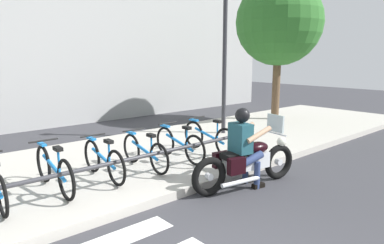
{
  "coord_description": "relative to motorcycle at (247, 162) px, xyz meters",
  "views": [
    {
      "loc": [
        -2.14,
        -2.12,
        2.32
      ],
      "look_at": [
        2.45,
        3.15,
        1.0
      ],
      "focal_mm": 32.16,
      "sensor_mm": 36.0,
      "label": 1
    }
  ],
  "objects": [
    {
      "name": "bicycle_6",
      "position": [
        0.69,
        1.7,
        0.04
      ],
      "size": [
        0.48,
        1.73,
        0.8
      ],
      "color": "black",
      "rests_on": "sidewalk"
    },
    {
      "name": "rider",
      "position": [
        -0.07,
        0.02,
        0.37
      ],
      "size": [
        0.69,
        0.61,
        1.46
      ],
      "color": "#1E4C59",
      "rests_on": "ground"
    },
    {
      "name": "bicycle_2",
      "position": [
        -2.82,
        1.7,
        0.04
      ],
      "size": [
        0.48,
        1.72,
        0.8
      ],
      "color": "black",
      "rests_on": "sidewalk"
    },
    {
      "name": "bicycle_3",
      "position": [
        -1.95,
        1.7,
        0.03
      ],
      "size": [
        0.48,
        1.59,
        0.77
      ],
      "color": "black",
      "rests_on": "sidewalk"
    },
    {
      "name": "tree_near_rack",
      "position": [
        5.55,
        3.36,
        3.0
      ],
      "size": [
        2.94,
        2.94,
        4.96
      ],
      "color": "brown",
      "rests_on": "ground"
    },
    {
      "name": "sidewalk",
      "position": [
        -2.5,
        2.56,
        -0.4
      ],
      "size": [
        24.0,
        4.4,
        0.15
      ],
      "primitive_type": "cube",
      "color": "#B7B2A8",
      "rests_on": "ground"
    },
    {
      "name": "street_lamp",
      "position": [
        2.48,
        2.96,
        2.28
      ],
      "size": [
        0.28,
        0.28,
        4.58
      ],
      "color": "#2D2D33",
      "rests_on": "ground"
    },
    {
      "name": "bike_rack",
      "position": [
        -1.95,
        1.15,
        0.11
      ],
      "size": [
        5.86,
        0.07,
        0.49
      ],
      "color": "#333338",
      "rests_on": "sidewalk"
    },
    {
      "name": "bicycle_4",
      "position": [
        -1.07,
        1.7,
        0.02
      ],
      "size": [
        0.48,
        1.61,
        0.74
      ],
      "color": "black",
      "rests_on": "sidewalk"
    },
    {
      "name": "motorcycle",
      "position": [
        0.0,
        0.0,
        0.0
      ],
      "size": [
        2.28,
        0.79,
        1.27
      ],
      "color": "black",
      "rests_on": "ground"
    },
    {
      "name": "bicycle_5",
      "position": [
        -0.19,
        1.7,
        0.03
      ],
      "size": [
        0.48,
        1.65,
        0.77
      ],
      "color": "black",
      "rests_on": "sidewalk"
    }
  ]
}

